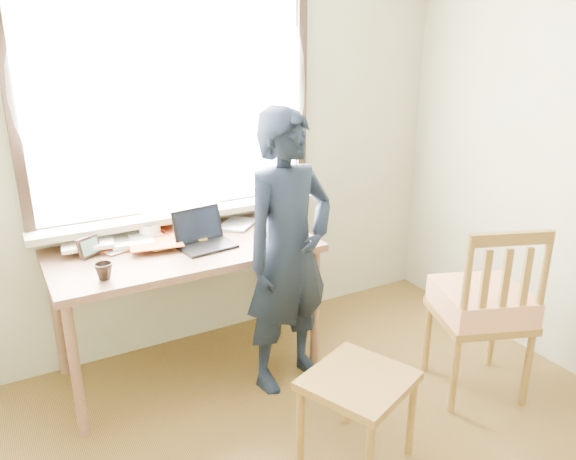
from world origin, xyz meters
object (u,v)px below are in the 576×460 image
desk (184,260)px  person (289,253)px  laptop (203,237)px  mug_white (150,232)px  work_chair (358,390)px  mug_dark (104,271)px  side_chair (483,305)px

desk → person: size_ratio=0.93×
laptop → mug_white: laptop is taller
mug_white → work_chair: 1.56m
laptop → person: size_ratio=0.20×
desk → laptop: size_ratio=4.55×
mug_dark → work_chair: mug_dark is taller
desk → side_chair: bearing=-36.6°
laptop → mug_dark: laptop is taller
laptop → work_chair: laptop is taller
mug_dark → side_chair: bearing=-22.8°
work_chair → side_chair: side_chair is taller
work_chair → person: bearing=86.2°
desk → mug_white: bearing=123.5°
desk → work_chair: bearing=-69.5°
work_chair → person: person is taller
work_chair → mug_dark: bearing=135.2°
mug_dark → person: bearing=-9.0°
mug_white → work_chair: bearing=-67.3°
work_chair → side_chair: bearing=8.1°
desk → work_chair: 1.29m
desk → laptop: laptop is taller
mug_white → mug_dark: size_ratio=1.41×
work_chair → side_chair: size_ratio=0.56×
mug_dark → work_chair: (0.94, -0.93, -0.46)m
mug_white → mug_dark: mug_white is taller
mug_dark → person: 1.00m
desk → laptop: (0.11, -0.04, 0.14)m
side_chair → mug_dark: bearing=157.2°
desk → person: bearing=-38.9°
person → laptop: bearing=125.3°
desk → mug_dark: (-0.50, -0.24, 0.13)m
work_chair → side_chair: 0.97m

